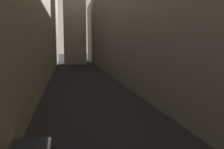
{
  "coord_description": "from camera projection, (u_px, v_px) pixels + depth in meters",
  "views": [
    {
      "loc": [
        -2.64,
        8.77,
        5.83
      ],
      "look_at": [
        0.0,
        22.93,
        4.1
      ],
      "focal_mm": 39.27,
      "sensor_mm": 36.0,
      "label": 1
    }
  ],
  "objects": [
    {
      "name": "ground_plane",
      "position": [
        84.0,
        82.0,
        39.46
      ],
      "size": [
        264.0,
        264.0,
        0.0
      ],
      "primitive_type": "plane",
      "color": "black"
    },
    {
      "name": "building_block_right",
      "position": [
        155.0,
        21.0,
        42.53
      ],
      "size": [
        14.38,
        108.0,
        20.01
      ],
      "primitive_type": "cube",
      "color": "slate",
      "rests_on": "ground"
    }
  ]
}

